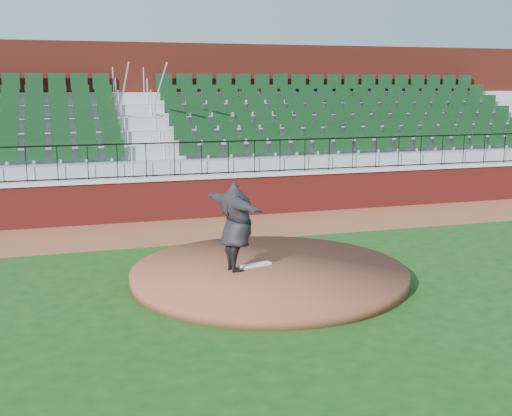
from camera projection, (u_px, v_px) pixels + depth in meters
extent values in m
plane|color=#153F12|center=(278.00, 284.00, 13.21)|extent=(90.00, 90.00, 0.00)
cube|color=brown|center=(215.00, 228.00, 18.27)|extent=(34.00, 3.20, 0.01)
cube|color=maroon|center=(202.00, 198.00, 19.66)|extent=(34.00, 0.35, 1.20)
cube|color=#B7B7B7|center=(202.00, 177.00, 19.54)|extent=(34.00, 0.45, 0.10)
cube|color=maroon|center=(169.00, 118.00, 24.44)|extent=(34.00, 0.50, 5.50)
cylinder|color=brown|center=(269.00, 274.00, 13.47)|extent=(5.72, 5.72, 0.25)
cube|color=white|center=(256.00, 265.00, 13.59)|extent=(0.70, 0.35, 0.05)
imported|color=black|center=(236.00, 227.00, 13.07)|extent=(1.05, 2.33, 1.83)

